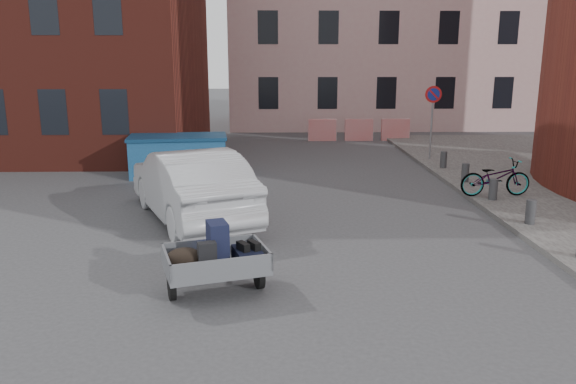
{
  "coord_description": "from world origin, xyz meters",
  "views": [
    {
      "loc": [
        0.25,
        -10.75,
        3.76
      ],
      "look_at": [
        0.54,
        0.3,
        1.1
      ],
      "focal_mm": 35.0,
      "sensor_mm": 36.0,
      "label": 1
    }
  ],
  "objects_px": {
    "trailer": "(215,259)",
    "bicycle": "(495,178)",
    "dumpster": "(178,155)",
    "silver_car": "(191,184)"
  },
  "relations": [
    {
      "from": "dumpster",
      "to": "bicycle",
      "type": "distance_m",
      "value": 9.72
    },
    {
      "from": "trailer",
      "to": "silver_car",
      "type": "distance_m",
      "value": 4.52
    },
    {
      "from": "silver_car",
      "to": "bicycle",
      "type": "bearing_deg",
      "value": 167.52
    },
    {
      "from": "dumpster",
      "to": "silver_car",
      "type": "height_order",
      "value": "silver_car"
    },
    {
      "from": "trailer",
      "to": "dumpster",
      "type": "distance_m",
      "value": 9.8
    },
    {
      "from": "trailer",
      "to": "bicycle",
      "type": "distance_m",
      "value": 9.16
    },
    {
      "from": "trailer",
      "to": "bicycle",
      "type": "relative_size",
      "value": 1.03
    },
    {
      "from": "dumpster",
      "to": "bicycle",
      "type": "bearing_deg",
      "value": -28.04
    },
    {
      "from": "silver_car",
      "to": "bicycle",
      "type": "distance_m",
      "value": 8.08
    },
    {
      "from": "trailer",
      "to": "bicycle",
      "type": "bearing_deg",
      "value": 23.9
    }
  ]
}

